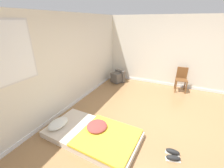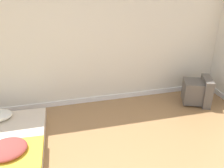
% 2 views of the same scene
% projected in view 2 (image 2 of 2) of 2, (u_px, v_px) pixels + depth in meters
% --- Properties ---
extents(wall_back, '(8.39, 0.08, 2.60)m').
position_uv_depth(wall_back, '(49.00, 33.00, 3.88)').
color(wall_back, silver).
rests_on(wall_back, ground_plane).
extents(crt_tv, '(0.57, 0.55, 0.49)m').
position_uv_depth(crt_tv, '(198.00, 91.00, 4.40)').
color(crt_tv, '#56514C').
rests_on(crt_tv, ground_plane).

